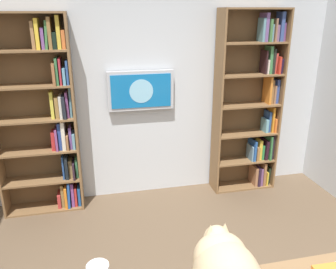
{
  "coord_description": "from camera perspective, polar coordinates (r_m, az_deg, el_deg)",
  "views": [
    {
      "loc": [
        0.59,
        1.61,
        2.13
      ],
      "look_at": [
        -0.01,
        -1.06,
        1.15
      ],
      "focal_mm": 36.63,
      "sensor_mm": 36.0,
      "label": 1
    }
  ],
  "objects": [
    {
      "name": "bookshelf_right",
      "position": [
        3.86,
        -19.74,
        2.47
      ],
      "size": [
        0.85,
        0.28,
        2.14
      ],
      "color": "brown",
      "rests_on": "ground"
    },
    {
      "name": "bookshelf_left",
      "position": [
        4.27,
        14.06,
        4.72
      ],
      "size": [
        0.78,
        0.28,
        2.17
      ],
      "color": "brown",
      "rests_on": "ground"
    },
    {
      "name": "wall_back",
      "position": [
        3.97,
        -3.91,
        8.36
      ],
      "size": [
        4.52,
        0.06,
        2.7
      ],
      "primitive_type": "cube",
      "color": "silver",
      "rests_on": "ground"
    },
    {
      "name": "wall_mounted_tv",
      "position": [
        3.89,
        -4.54,
        7.29
      ],
      "size": [
        0.74,
        0.07,
        0.44
      ],
      "color": "#B7B7BC"
    }
  ]
}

